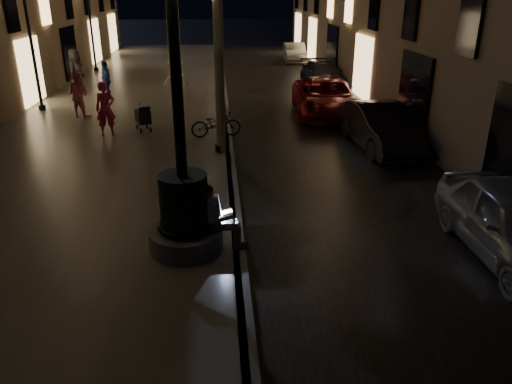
{
  "coord_description": "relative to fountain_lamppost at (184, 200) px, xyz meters",
  "views": [
    {
      "loc": [
        -0.32,
        -6.48,
        4.86
      ],
      "look_at": [
        0.41,
        3.0,
        0.91
      ],
      "focal_mm": 35.0,
      "sensor_mm": 36.0,
      "label": 1
    }
  ],
  "objects": [
    {
      "name": "car_fifth",
      "position": [
        5.97,
        26.06,
        -0.58
      ],
      "size": [
        1.53,
        3.89,
        1.26
      ],
      "primitive_type": "imported",
      "rotation": [
        0.0,
        0.0,
        -0.05
      ],
      "color": "#9E9E99",
      "rests_on": "ground"
    },
    {
      "name": "seated_man_laptop",
      "position": [
        0.61,
        0.0,
        -0.33
      ],
      "size": [
        0.91,
        0.31,
        1.28
      ],
      "color": "gray",
      "rests_on": "promenade"
    },
    {
      "name": "pedestrian_blue",
      "position": [
        -4.16,
        13.92,
        -0.19
      ],
      "size": [
        0.83,
        1.04,
        1.65
      ],
      "primitive_type": "imported",
      "rotation": [
        0.0,
        0.0,
        5.24
      ],
      "color": "navy",
      "rests_on": "promenade"
    },
    {
      "name": "ground",
      "position": [
        1.0,
        13.0,
        -1.21
      ],
      "size": [
        120.0,
        120.0,
        0.0
      ],
      "primitive_type": "plane",
      "color": "black",
      "rests_on": "ground"
    },
    {
      "name": "pedestrian_dark",
      "position": [
        -5.87,
        15.68,
        -0.03
      ],
      "size": [
        0.82,
        1.07,
        1.96
      ],
      "primitive_type": "imported",
      "rotation": [
        0.0,
        0.0,
        1.35
      ],
      "color": "#2F2D32",
      "rests_on": "promenade"
    },
    {
      "name": "lamp_curb_d",
      "position": [
        0.7,
        30.0,
        2.02
      ],
      "size": [
        0.36,
        0.36,
        4.81
      ],
      "color": "black",
      "rests_on": "promenade"
    },
    {
      "name": "pedestrian_white",
      "position": [
        -1.13,
        13.69,
        -0.1
      ],
      "size": [
        1.35,
        1.24,
        1.82
      ],
      "primitive_type": "imported",
      "rotation": [
        0.0,
        0.0,
        3.77
      ],
      "color": "white",
      "rests_on": "promenade"
    },
    {
      "name": "lamp_curb_a",
      "position": [
        0.7,
        6.0,
        2.02
      ],
      "size": [
        0.36,
        0.36,
        4.81
      ],
      "color": "black",
      "rests_on": "promenade"
    },
    {
      "name": "stroller",
      "position": [
        -1.88,
        8.45,
        -0.51
      ],
      "size": [
        0.63,
        0.99,
        1.01
      ],
      "rotation": [
        0.0,
        0.0,
        0.35
      ],
      "color": "black",
      "rests_on": "promenade"
    },
    {
      "name": "cobble_lane",
      "position": [
        4.0,
        13.0,
        -1.2
      ],
      "size": [
        6.0,
        45.0,
        0.02
      ],
      "primitive_type": "cube",
      "color": "black",
      "rests_on": "ground"
    },
    {
      "name": "bicycle",
      "position": [
        0.6,
        7.59,
        -0.58
      ],
      "size": [
        1.72,
        0.83,
        0.87
      ],
      "primitive_type": "imported",
      "rotation": [
        0.0,
        0.0,
        1.73
      ],
      "color": "black",
      "rests_on": "promenade"
    },
    {
      "name": "pedestrian_red",
      "position": [
        -3.01,
        8.05,
        -0.13
      ],
      "size": [
        0.75,
        0.61,
        1.77
      ],
      "primitive_type": "imported",
      "rotation": [
        0.0,
        0.0,
        0.32
      ],
      "color": "#D02951",
      "rests_on": "promenade"
    },
    {
      "name": "car_third",
      "position": [
        5.0,
        11.0,
        -0.49
      ],
      "size": [
        2.7,
        5.31,
        1.44
      ],
      "primitive_type": "imported",
      "rotation": [
        0.0,
        0.0,
        -0.06
      ],
      "color": "maroon",
      "rests_on": "ground"
    },
    {
      "name": "pedestrian_pink",
      "position": [
        -4.56,
        10.76,
        -0.14
      ],
      "size": [
        1.03,
        0.92,
        1.74
      ],
      "primitive_type": "imported",
      "rotation": [
        0.0,
        0.0,
        2.77
      ],
      "color": "pink",
      "rests_on": "promenade"
    },
    {
      "name": "curb_strip",
      "position": [
        1.0,
        13.0,
        -1.11
      ],
      "size": [
        0.25,
        45.0,
        0.2
      ],
      "primitive_type": "cube",
      "color": "#59595B",
      "rests_on": "ground"
    },
    {
      "name": "lamp_curb_b",
      "position": [
        0.7,
        14.0,
        2.02
      ],
      "size": [
        0.36,
        0.36,
        4.81
      ],
      "color": "black",
      "rests_on": "promenade"
    },
    {
      "name": "promenade",
      "position": [
        -3.0,
        13.0,
        -1.11
      ],
      "size": [
        8.0,
        45.0,
        0.2
      ],
      "primitive_type": "cube",
      "color": "#605C54",
      "rests_on": "ground"
    },
    {
      "name": "car_rear",
      "position": [
        6.14,
        17.1,
        -0.6
      ],
      "size": [
        2.05,
        4.37,
        1.23
      ],
      "primitive_type": "imported",
      "rotation": [
        0.0,
        0.0,
        0.08
      ],
      "color": "#2A2A2E",
      "rests_on": "ground"
    },
    {
      "name": "lamp_curb_c",
      "position": [
        0.7,
        22.0,
        2.02
      ],
      "size": [
        0.36,
        0.36,
        4.81
      ],
      "color": "black",
      "rests_on": "promenade"
    },
    {
      "name": "fountain_lamppost",
      "position": [
        0.0,
        0.0,
        0.0
      ],
      "size": [
        1.4,
        1.4,
        5.21
      ],
      "color": "#59595B",
      "rests_on": "promenade"
    },
    {
      "name": "car_second",
      "position": [
        5.8,
        6.53,
        -0.5
      ],
      "size": [
        1.83,
        4.41,
        1.42
      ],
      "primitive_type": "imported",
      "rotation": [
        0.0,
        0.0,
        0.08
      ],
      "color": "black",
      "rests_on": "ground"
    },
    {
      "name": "lamp_left_b",
      "position": [
        -6.4,
        12.0,
        2.02
      ],
      "size": [
        0.36,
        0.36,
        4.81
      ],
      "color": "black",
      "rests_on": "promenade"
    },
    {
      "name": "lamp_left_c",
      "position": [
        -6.4,
        22.0,
        2.02
      ],
      "size": [
        0.36,
        0.36,
        4.81
      ],
      "color": "black",
      "rests_on": "promenade"
    }
  ]
}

